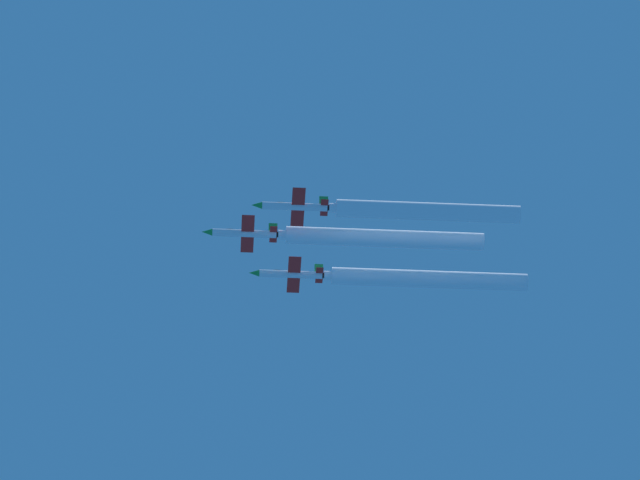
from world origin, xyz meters
TOP-DOWN VIEW (x-y plane):
  - jet_lead at (-0.30, 5.30)m, footprint 8.71×12.69m
  - jet_left_wingman at (-8.63, -2.50)m, footprint 8.71×12.69m
  - jet_right_wingman at (8.22, -2.59)m, footprint 8.71×12.69m
  - smoke_trail_lead at (-0.30, -17.17)m, footprint 2.84×33.35m
  - smoke_trail_left_wingman at (-8.63, -23.52)m, footprint 2.84×30.45m
  - smoke_trail_right_wingman at (8.22, -25.16)m, footprint 2.84×33.56m

SIDE VIEW (x-z plane):
  - smoke_trail_left_wingman at x=-8.63m, z-range 249.15..251.99m
  - jet_left_wingman at x=-8.63m, z-range 249.08..252.13m
  - smoke_trail_right_wingman at x=8.22m, z-range 249.92..252.75m
  - jet_right_wingman at x=8.22m, z-range 249.84..252.89m
  - smoke_trail_lead at x=-0.30m, z-range 250.76..253.60m
  - jet_lead at x=-0.30m, z-range 250.68..253.73m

